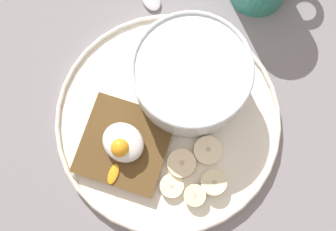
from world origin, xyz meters
TOP-DOWN VIEW (x-y plane):
  - ground_plane at (0.00, 0.00)cm, footprint 120.00×120.00cm
  - plate at (0.00, 0.00)cm, footprint 29.26×29.26cm
  - oatmeal_bowl at (-0.72, 5.20)cm, footprint 14.31×14.31cm
  - toast_slice at (-1.99, -6.10)cm, footprint 13.76×13.76cm
  - poached_egg at (-1.92, -6.28)cm, footprint 5.32×7.39cm
  - banana_slice_front at (9.55, -2.76)cm, footprint 4.53×4.49cm
  - banana_slice_left at (5.03, -3.39)cm, footprint 5.08×5.06cm
  - banana_slice_back at (6.45, -0.26)cm, footprint 4.98×5.02cm
  - banana_slice_right at (5.78, -6.30)cm, footprint 4.26×4.26cm
  - banana_slice_inner at (8.72, -5.34)cm, footprint 3.87×3.90cm

SIDE VIEW (x-z plane):
  - ground_plane at x=0.00cm, z-range 0.00..2.00cm
  - plate at x=0.00cm, z-range 2.00..3.60cm
  - banana_slice_right at x=5.78cm, z-range 2.96..3.98cm
  - banana_slice_inner at x=8.72cm, z-range 2.91..4.46cm
  - banana_slice_back at x=6.45cm, z-range 2.87..4.56cm
  - banana_slice_left at x=5.03cm, z-range 2.92..4.54cm
  - toast_slice at x=-1.99cm, z-range 3.08..4.42cm
  - banana_slice_front at x=9.55cm, z-range 2.90..4.65cm
  - poached_egg at x=-1.92cm, z-range 4.06..7.13cm
  - oatmeal_bowl at x=-0.72cm, z-range 3.07..10.31cm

